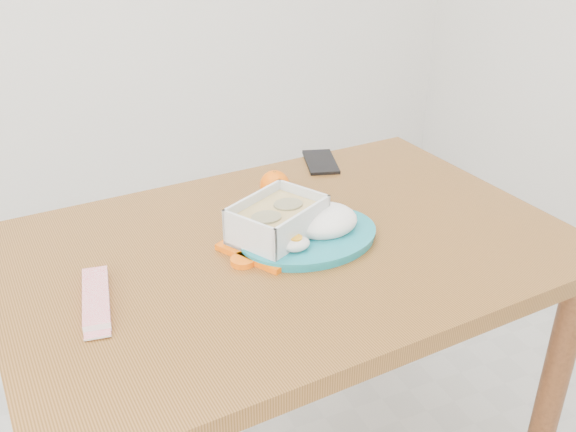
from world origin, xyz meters
name	(u,v)px	position (x,y,z in m)	size (l,w,h in m)	color
dining_table	(288,286)	(0.09, -0.10, 0.64)	(1.19, 0.85, 0.75)	brown
food_container	(278,222)	(0.07, -0.09, 0.79)	(0.26, 0.24, 0.09)	#F45F07
orange_fruit	(275,185)	(0.14, 0.10, 0.78)	(0.07, 0.07, 0.07)	orange
rice_plate	(313,228)	(0.14, -0.11, 0.78)	(0.31, 0.31, 0.08)	teal
candy_bar	(96,298)	(-0.30, -0.16, 0.76)	(0.18, 0.04, 0.02)	red
smartphone	(321,162)	(0.33, 0.24, 0.75)	(0.07, 0.15, 0.01)	black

